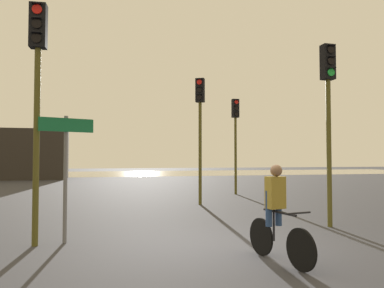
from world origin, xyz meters
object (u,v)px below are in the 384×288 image
object	(u,v)px
distant_building	(12,154)
traffic_light_near_right	(328,100)
traffic_light_far_right	(236,128)
cyclist	(277,212)
traffic_light_center	(200,117)
traffic_light_near_left	(37,78)
direction_sign_post	(66,160)

from	to	relation	value
distant_building	traffic_light_near_right	xyz separation A→B (m)	(12.67, -25.29, 1.15)
traffic_light_far_right	traffic_light_near_right	size ratio (longest dim) A/B	0.99
cyclist	traffic_light_center	bearing A→B (deg)	-106.27
traffic_light_far_right	traffic_light_near_left	distance (m)	11.90
traffic_light_center	traffic_light_near_right	size ratio (longest dim) A/B	1.02
traffic_light_center	cyclist	xyz separation A→B (m)	(-0.79, -7.80, -2.47)
traffic_light_center	cyclist	distance (m)	8.22
distant_building	traffic_light_near_right	world-z (taller)	traffic_light_near_right
traffic_light_near_left	cyclist	bearing A→B (deg)	156.04
traffic_light_near_left	cyclist	distance (m)	5.30
traffic_light_far_right	traffic_light_near_right	world-z (taller)	traffic_light_near_right
traffic_light_near_right	direction_sign_post	bearing A→B (deg)	1.44
traffic_light_near_left	traffic_light_near_right	bearing A→B (deg)	-172.53
traffic_light_near_right	cyclist	size ratio (longest dim) A/B	2.75
traffic_light_far_right	direction_sign_post	bearing A→B (deg)	48.88
cyclist	direction_sign_post	bearing A→B (deg)	-43.36
traffic_light_far_right	direction_sign_post	world-z (taller)	traffic_light_far_right
traffic_light_near_left	cyclist	world-z (taller)	traffic_light_near_left
traffic_light_far_right	direction_sign_post	xyz separation A→B (m)	(-7.08, -9.00, -1.50)
traffic_light_center	cyclist	world-z (taller)	traffic_light_center
traffic_light_far_right	traffic_light_near_left	size ratio (longest dim) A/B	0.95
distant_building	cyclist	bearing A→B (deg)	-70.46
distant_building	traffic_light_near_left	bearing A→B (deg)	-77.32
distant_building	traffic_light_far_right	xyz separation A→B (m)	(13.42, -16.59, 1.13)
traffic_light_center	traffic_light_near_right	world-z (taller)	traffic_light_center
distant_building	traffic_light_center	size ratio (longest dim) A/B	1.81
traffic_light_center	traffic_light_far_right	world-z (taller)	traffic_light_center
traffic_light_far_right	traffic_light_near_right	distance (m)	8.73
traffic_light_far_right	direction_sign_post	size ratio (longest dim) A/B	1.78
traffic_light_far_right	traffic_light_near_right	xyz separation A→B (m)	(-0.75, -8.70, 0.02)
traffic_light_center	traffic_light_near_left	world-z (taller)	traffic_light_near_left
distant_building	traffic_light_far_right	bearing A→B (deg)	-51.03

